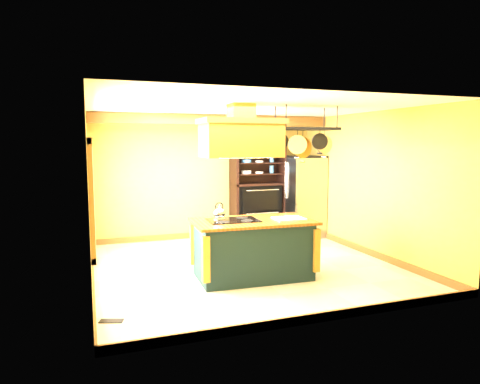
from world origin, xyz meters
TOP-DOWN VIEW (x-y plane):
  - floor at (0.00, 0.00)m, footprint 5.00×5.00m
  - ceiling at (0.00, 0.00)m, footprint 5.00×5.00m
  - wall_back at (0.00, 2.50)m, footprint 5.00×0.02m
  - wall_front at (0.00, -2.50)m, footprint 5.00×0.02m
  - wall_left at (-2.50, 0.00)m, footprint 0.02×5.00m
  - wall_right at (2.50, 0.00)m, footprint 0.02×5.00m
  - ceiling_beam at (0.00, 1.70)m, footprint 5.00×0.15m
  - window_near at (-2.47, -0.80)m, footprint 0.06×1.06m
  - window_far at (-2.47, 0.60)m, footprint 0.06×1.06m
  - kitchen_island at (-0.10, -0.62)m, footprint 1.91×1.11m
  - range_hood at (-0.29, -0.62)m, footprint 1.25×0.71m
  - pot_rack at (0.81, -0.61)m, footprint 1.07×0.50m
  - refrigerator at (2.09, 1.90)m, footprint 0.78×0.92m
  - hutch at (1.13, 2.27)m, footprint 1.20×0.55m
  - floor_register at (-2.30, -1.63)m, footprint 0.30×0.20m

SIDE VIEW (x-z plane):
  - floor at x=0.00m, z-range 0.00..0.00m
  - floor_register at x=-2.30m, z-range 0.00..0.01m
  - kitchen_island at x=-0.10m, z-range -0.09..1.02m
  - hutch at x=1.13m, z-range -0.23..1.89m
  - refrigerator at x=2.09m, z-range -0.02..1.77m
  - wall_back at x=0.00m, z-range 0.00..2.70m
  - wall_front at x=0.00m, z-range 0.00..2.70m
  - wall_left at x=-2.50m, z-range 0.00..2.70m
  - wall_right at x=2.50m, z-range 0.00..2.70m
  - window_near at x=-2.47m, z-range 0.62..2.18m
  - window_far at x=-2.47m, z-range 0.62..2.18m
  - range_hood at x=-0.29m, z-range 1.82..2.62m
  - pot_rack at x=0.81m, z-range 1.82..2.65m
  - ceiling_beam at x=0.00m, z-range 2.49..2.69m
  - ceiling at x=0.00m, z-range 2.70..2.70m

